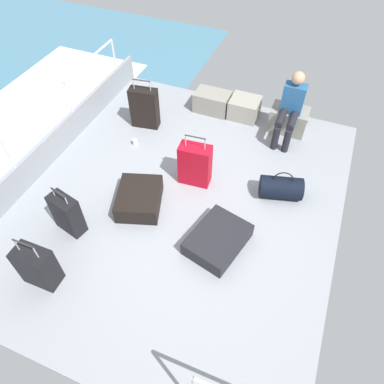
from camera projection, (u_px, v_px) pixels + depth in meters
ground_plane at (180, 199)px, 5.21m from camera, size 4.40×5.20×0.06m
gunwale_port at (51, 148)px, 5.55m from camera, size 0.06×5.20×0.45m
railing_port at (39, 119)px, 5.13m from camera, size 0.04×4.20×1.02m
cargo_crate_0 at (212, 102)px, 6.44m from camera, size 0.65×0.40×0.36m
cargo_crate_1 at (244, 108)px, 6.32m from camera, size 0.54×0.45×0.35m
cargo_crate_2 at (288, 119)px, 6.06m from camera, size 0.64×0.40×0.41m
passenger_seated at (291, 106)px, 5.65m from camera, size 0.34×0.66×1.11m
suitcase_0 at (67, 214)px, 4.62m from camera, size 0.43×0.29×0.73m
suitcase_1 at (195, 165)px, 5.16m from camera, size 0.47×0.28×0.85m
suitcase_2 at (144, 108)px, 6.02m from camera, size 0.48×0.27×0.88m
suitcase_3 at (218, 239)px, 4.59m from camera, size 0.77×0.91×0.21m
suitcase_4 at (37, 266)px, 4.13m from camera, size 0.42×0.26×0.77m
suitcase_5 at (139, 198)px, 5.00m from camera, size 0.77×0.84×0.27m
duffel_bag at (281, 188)px, 5.10m from camera, size 0.65×0.46×0.47m
paper_cup at (135, 142)px, 5.91m from camera, size 0.08×0.08×0.10m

